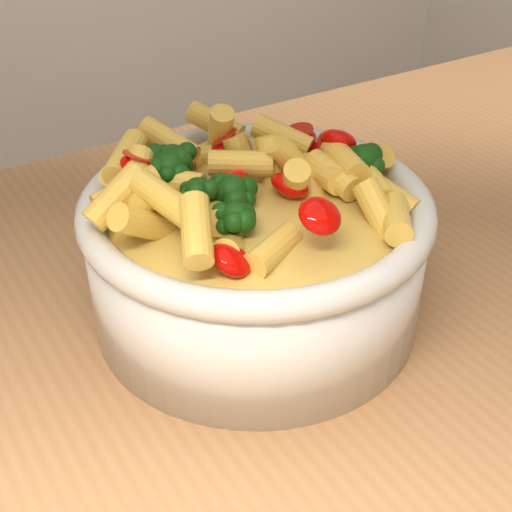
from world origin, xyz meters
TOP-DOWN VIEW (x-y plane):
  - table at (0.00, 0.00)m, footprint 1.20×0.80m
  - serving_bowl at (-0.10, 0.04)m, footprint 0.26×0.26m
  - pasta_salad at (-0.10, 0.04)m, footprint 0.21×0.21m

SIDE VIEW (x-z plane):
  - table at x=0.00m, z-range 0.35..1.25m
  - serving_bowl at x=-0.10m, z-range 0.90..1.01m
  - pasta_salad at x=-0.10m, z-range 1.00..1.05m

